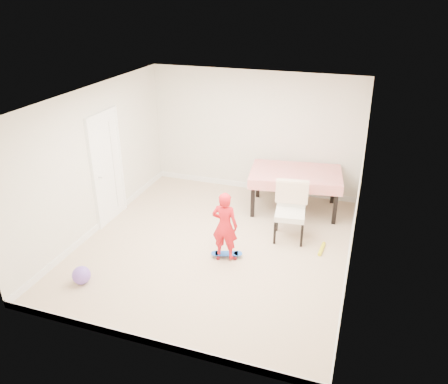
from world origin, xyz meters
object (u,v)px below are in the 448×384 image
(dining_table, at_px, (295,191))
(balloon, at_px, (81,275))
(child, at_px, (225,228))
(dining_chair, at_px, (290,212))
(skateboard, at_px, (227,255))

(dining_table, bearing_deg, balloon, -135.09)
(child, xyz_separation_m, balloon, (-1.85, -1.32, -0.45))
(dining_table, distance_m, child, 2.26)
(dining_chair, height_order, skateboard, dining_chair)
(dining_chair, bearing_deg, skateboard, -140.07)
(dining_chair, relative_size, balloon, 3.72)
(dining_chair, distance_m, child, 1.31)
(skateboard, height_order, balloon, balloon)
(dining_table, height_order, balloon, dining_table)
(balloon, bearing_deg, skateboard, 36.15)
(dining_table, height_order, skateboard, dining_table)
(dining_table, distance_m, skateboard, 2.24)
(child, distance_m, balloon, 2.32)
(dining_chair, xyz_separation_m, skateboard, (-0.86, -0.93, -0.48))
(child, height_order, balloon, child)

